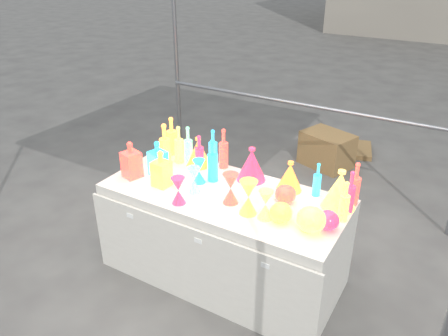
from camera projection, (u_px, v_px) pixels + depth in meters
The scene contains 33 objects.
ground at pixel (224, 272), 3.55m from camera, with size 80.00×80.00×0.00m, color slate.
display_table at pixel (223, 235), 3.37m from camera, with size 1.84×0.83×0.75m.
cardboard_box_closed at pixel (327, 150), 5.20m from camera, with size 0.56×0.41×0.41m, color olive.
cardboard_box_flat at pixel (342, 148), 5.66m from camera, with size 0.73×0.52×0.06m, color olive.
bottle_0 at pixel (172, 136), 3.73m from camera, with size 0.09×0.09×0.34m, color #EC163E, non-canonical shape.
bottle_1 at pixel (213, 147), 3.55m from camera, with size 0.07×0.07×0.31m, color #1B8818, non-canonical shape.
bottle_2 at pixel (224, 148), 3.50m from camera, with size 0.07×0.07×0.34m, color orange, non-canonical shape.
bottle_3 at pixel (199, 151), 3.52m from camera, with size 0.07×0.07×0.28m, color #1D31AC, non-canonical shape.
bottle_4 at pixel (179, 144), 3.59m from camera, with size 0.08×0.08×0.32m, color #12726E, non-canonical shape.
bottle_5 at pixel (188, 145), 3.56m from camera, with size 0.07×0.07×0.33m, color #A82169, non-canonical shape.
bottle_6 at pixel (165, 144), 3.55m from camera, with size 0.09×0.09×0.36m, color #EC163E, non-canonical shape.
bottle_7 at pixel (213, 160), 3.30m from camera, with size 0.08×0.08×0.34m, color #1B8818, non-canonical shape.
decanter_0 at pixel (161, 168), 3.24m from camera, with size 0.12×0.12×0.29m, color #EC163E, non-canonical shape.
decanter_1 at pixel (131, 159), 3.36m from camera, with size 0.13×0.13×0.30m, color orange, non-canonical shape.
decanter_2 at pixel (158, 158), 3.39m from camera, with size 0.12×0.12×0.29m, color #1B8818, non-canonical shape.
hourglass_0 at pixel (231, 189), 3.03m from camera, with size 0.11×0.11×0.23m, color orange, non-canonical shape.
hourglass_1 at pixel (178, 191), 3.03m from camera, with size 0.10×0.10×0.20m, color #1D31AC, non-canonical shape.
hourglass_2 at pixel (265, 205), 2.86m from camera, with size 0.10×0.10×0.21m, color #12726E, non-canonical shape.
hourglass_3 at pixel (194, 180), 3.17m from camera, with size 0.10×0.10×0.20m, color #A82169, non-canonical shape.
hourglass_4 at pixel (248, 197), 2.90m from camera, with size 0.12×0.12×0.25m, color #EC163E, non-canonical shape.
hourglass_5 at pixel (199, 171), 3.30m from camera, with size 0.10×0.10×0.19m, color #1B8818, non-canonical shape.
globe_0 at pixel (281, 214), 2.84m from camera, with size 0.15×0.15×0.12m, color #EC163E, non-canonical shape.
globe_1 at pixel (311, 221), 2.74m from camera, with size 0.19×0.19×0.15m, color #12726E, non-canonical shape.
globe_2 at pixel (285, 195), 3.05m from camera, with size 0.15×0.15×0.12m, color orange, non-canonical shape.
globe_3 at pixel (328, 221), 2.77m from camera, with size 0.14×0.14×0.12m, color #1D31AC, non-canonical shape.
lampshade_0 at pixel (198, 152), 3.56m from camera, with size 0.21×0.21×0.25m, color yellow, non-canonical shape.
lampshade_1 at pixel (290, 176), 3.19m from camera, with size 0.19×0.19×0.23m, color yellow, non-canonical shape.
lampshade_2 at pixel (252, 164), 3.33m from camera, with size 0.23×0.23×0.27m, color #1D31AC, non-canonical shape.
lampshade_3 at pixel (340, 189), 2.97m from camera, with size 0.24×0.24×0.28m, color #12726E, non-canonical shape.
bottle_8 at pixel (317, 179), 3.11m from camera, with size 0.06×0.06×0.26m, color #1B8818, non-canonical shape.
bottle_9 at pixel (355, 184), 2.99m from camera, with size 0.07×0.07×0.32m, color orange, non-canonical shape.
bottle_10 at pixel (350, 192), 2.91m from camera, with size 0.07×0.07×0.31m, color #1D31AC, non-canonical shape.
bottle_11 at pixel (345, 201), 2.82m from camera, with size 0.06×0.06×0.29m, color #12726E, non-canonical shape.
Camera 1 is at (1.42, -2.39, 2.36)m, focal length 35.00 mm.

